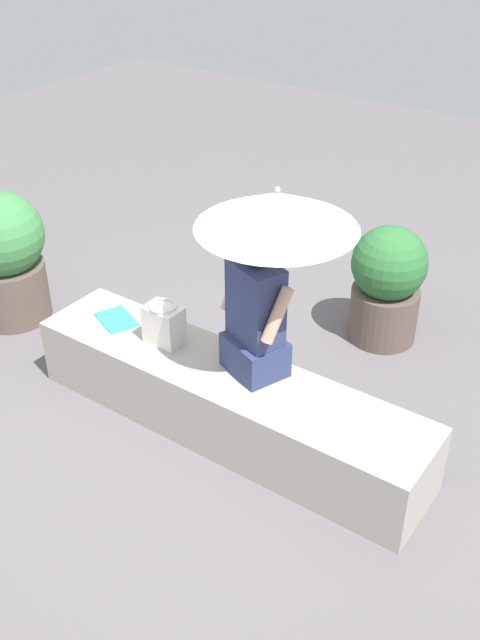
% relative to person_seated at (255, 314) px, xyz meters
% --- Properties ---
extents(ground_plane, '(14.00, 14.00, 0.00)m').
position_rel_person_seated_xyz_m(ground_plane, '(0.14, 0.11, -0.84)').
color(ground_plane, '#605B5E').
extents(stone_bench, '(2.58, 0.56, 0.45)m').
position_rel_person_seated_xyz_m(stone_bench, '(0.14, 0.11, -0.61)').
color(stone_bench, '#A8A093').
rests_on(stone_bench, ground).
extents(person_seated, '(0.51, 0.38, 0.90)m').
position_rel_person_seated_xyz_m(person_seated, '(0.00, 0.00, 0.00)').
color(person_seated, navy).
rests_on(person_seated, stone_bench).
extents(parasol, '(0.88, 0.88, 1.14)m').
position_rel_person_seated_xyz_m(parasol, '(-0.07, -0.08, 0.62)').
color(parasol, '#B7B7BC').
rests_on(parasol, stone_bench).
extents(handbag_black, '(0.23, 0.17, 0.27)m').
position_rel_person_seated_xyz_m(handbag_black, '(0.62, 0.08, -0.26)').
color(handbag_black, silver).
rests_on(handbag_black, stone_bench).
extents(magazine, '(0.34, 0.29, 0.01)m').
position_rel_person_seated_xyz_m(magazine, '(1.04, 0.07, -0.38)').
color(magazine, '#339ED1').
rests_on(magazine, stone_bench).
extents(planter_near, '(0.63, 0.63, 1.01)m').
position_rel_person_seated_xyz_m(planter_near, '(2.25, -0.03, -0.31)').
color(planter_near, brown).
rests_on(planter_near, ground).
extents(planter_far, '(0.53, 0.53, 0.88)m').
position_rel_person_seated_xyz_m(planter_far, '(-0.19, -1.39, -0.39)').
color(planter_far, brown).
rests_on(planter_far, ground).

